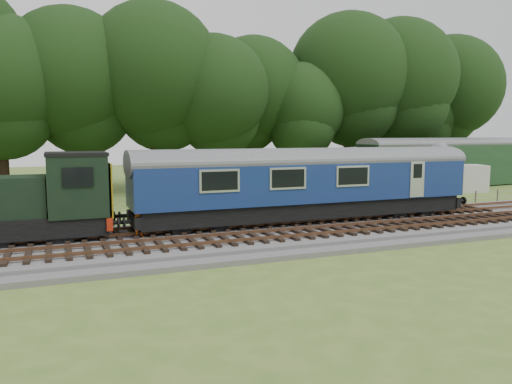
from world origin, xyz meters
name	(u,v)px	position (x,y,z in m)	size (l,w,h in m)	color
ground	(215,241)	(0.00, 0.00, 0.00)	(120.00, 120.00, 0.00)	#476A27
ballast	(215,238)	(0.00, 0.00, 0.17)	(70.00, 7.00, 0.35)	#4C4C4F
track_north	(207,227)	(0.00, 1.40, 0.42)	(67.20, 2.40, 0.21)	black
track_south	(227,239)	(0.00, -1.60, 0.42)	(67.20, 2.40, 0.21)	black
fence	(191,225)	(0.00, 4.50, 0.00)	(64.00, 0.12, 1.00)	#6B6054
tree_line	(140,191)	(0.00, 22.00, 0.00)	(70.00, 8.00, 18.00)	black
dmu_railcar	(308,178)	(5.43, 1.40, 2.61)	(18.05, 2.86, 3.88)	black
shunter_loco	(8,204)	(-8.50, 1.40, 1.97)	(8.91, 2.60, 3.38)	black
worker	(139,220)	(-3.31, 0.45, 1.13)	(0.57, 0.37, 1.57)	#FA5E0D
parked_coach	(442,160)	(26.05, 14.51, 2.48)	(17.47, 4.41, 4.42)	#183419
shed	(361,176)	(17.52, 14.68, 1.29)	(3.43, 3.43, 2.54)	#183419
caravan	(457,178)	(24.85, 11.40, 1.13)	(4.62, 2.26, 2.26)	#BBBBB6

